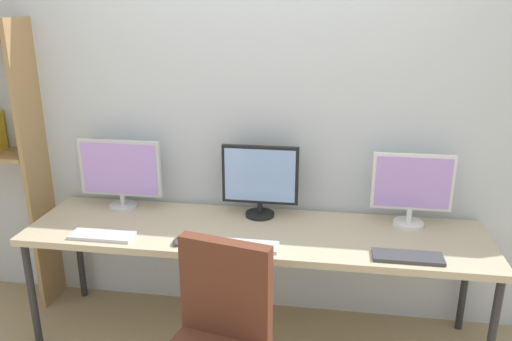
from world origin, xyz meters
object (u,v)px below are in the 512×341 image
object	(u,v)px
desk	(255,237)
computer_mouse	(178,241)
keyboard_right	(408,257)
keyboard_left	(102,236)
monitor_right	(412,187)
monitor_center	(260,179)
monitor_left	(120,172)
keyboard_center	(248,246)

from	to	relation	value
desk	computer_mouse	bearing A→B (deg)	-147.93
keyboard_right	keyboard_left	bearing A→B (deg)	180.00
keyboard_right	computer_mouse	bearing A→B (deg)	-179.32
keyboard_right	computer_mouse	xyz separation A→B (m)	(-1.23, -0.01, 0.01)
desk	monitor_right	bearing A→B (deg)	13.27
desk	keyboard_left	world-z (taller)	keyboard_left
desk	monitor_center	bearing A→B (deg)	90.00
monitor_right	computer_mouse	world-z (taller)	monitor_right
monitor_right	keyboard_left	size ratio (longest dim) A/B	1.28
desk	monitor_left	distance (m)	0.97
monitor_center	monitor_right	size ratio (longest dim) A/B	1.01
keyboard_left	keyboard_right	size ratio (longest dim) A/B	1.01
desk	monitor_center	distance (m)	0.36
keyboard_right	monitor_center	bearing A→B (deg)	152.23
desk	computer_mouse	xyz separation A→B (m)	(-0.39, -0.24, 0.06)
monitor_center	keyboard_left	distance (m)	0.98
monitor_left	computer_mouse	size ratio (longest dim) A/B	5.56
monitor_right	keyboard_center	distance (m)	1.03
keyboard_center	desk	bearing A→B (deg)	90.00
monitor_center	keyboard_left	world-z (taller)	monitor_center
monitor_center	computer_mouse	distance (m)	0.64
monitor_left	monitor_right	world-z (taller)	monitor_left
monitor_left	monitor_right	bearing A→B (deg)	-0.00
keyboard_right	desk	bearing A→B (deg)	164.69
monitor_left	computer_mouse	bearing A→B (deg)	-41.87
monitor_left	keyboard_left	xyz separation A→B (m)	(0.06, -0.44, -0.23)
desk	monitor_center	world-z (taller)	monitor_center
desk	keyboard_center	distance (m)	0.24
desk	keyboard_right	xyz separation A→B (m)	(0.84, -0.23, 0.06)
monitor_right	computer_mouse	size ratio (longest dim) A/B	4.84
monitor_right	computer_mouse	bearing A→B (deg)	-160.50
monitor_left	keyboard_right	world-z (taller)	monitor_left
desk	monitor_left	size ratio (longest dim) A/B	5.03
keyboard_left	keyboard_right	distance (m)	1.68
monitor_left	keyboard_center	distance (m)	1.03
desk	keyboard_right	size ratio (longest dim) A/B	7.45
monitor_center	keyboard_right	bearing A→B (deg)	-27.77
keyboard_center	keyboard_right	distance (m)	0.84
monitor_right	keyboard_right	size ratio (longest dim) A/B	1.29
monitor_right	keyboard_left	distance (m)	1.81
keyboard_center	keyboard_right	bearing A→B (deg)	0.00
monitor_center	desk	bearing A→B (deg)	-90.00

